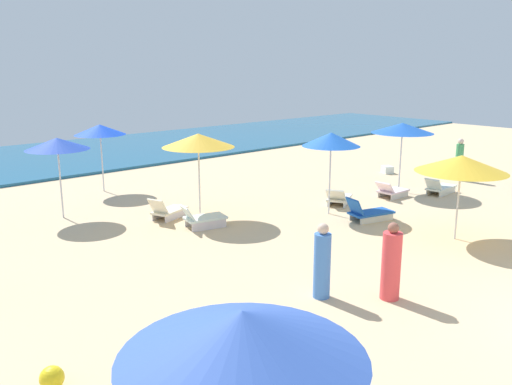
# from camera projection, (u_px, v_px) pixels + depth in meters

# --- Properties ---
(ocean) EXTENTS (60.00, 10.34, 0.12)m
(ocean) POSITION_uv_depth(u_px,v_px,m) (58.00, 157.00, 27.13)
(ocean) COLOR #1C5D86
(ocean) RESTS_ON ground_plane
(umbrella_0) EXTENTS (2.35, 2.35, 2.51)m
(umbrella_0) POSITION_uv_depth(u_px,v_px,m) (242.00, 335.00, 4.87)
(umbrella_0) COLOR silver
(umbrella_0) RESTS_ON ground_plane
(umbrella_1) EXTENTS (2.20, 2.20, 2.62)m
(umbrella_1) POSITION_uv_depth(u_px,v_px,m) (198.00, 140.00, 16.12)
(umbrella_1) COLOR silver
(umbrella_1) RESTS_ON ground_plane
(lounge_chair_1_0) EXTENTS (1.42, 0.96, 0.75)m
(lounge_chair_1_0) POSITION_uv_depth(u_px,v_px,m) (167.00, 211.00, 16.48)
(lounge_chair_1_0) COLOR silver
(lounge_chair_1_0) RESTS_ON ground_plane
(lounge_chair_1_1) EXTENTS (1.40, 0.94, 0.71)m
(lounge_chair_1_1) POSITION_uv_depth(u_px,v_px,m) (202.00, 218.00, 15.60)
(lounge_chair_1_1) COLOR silver
(lounge_chair_1_1) RESTS_ON ground_plane
(umbrella_2) EXTENTS (2.40, 2.40, 2.31)m
(umbrella_2) POSITION_uv_depth(u_px,v_px,m) (461.00, 164.00, 14.16)
(umbrella_2) COLOR silver
(umbrella_2) RESTS_ON ground_plane
(umbrella_5) EXTENTS (1.85, 1.85, 2.50)m
(umbrella_5) POSITION_uv_depth(u_px,v_px,m) (100.00, 130.00, 19.56)
(umbrella_5) COLOR silver
(umbrella_5) RESTS_ON ground_plane
(umbrella_6) EXTENTS (1.90, 1.90, 2.50)m
(umbrella_6) POSITION_uv_depth(u_px,v_px,m) (57.00, 144.00, 16.11)
(umbrella_6) COLOR silver
(umbrella_6) RESTS_ON ground_plane
(umbrella_7) EXTENTS (1.81, 1.81, 2.60)m
(umbrella_7) POSITION_uv_depth(u_px,v_px,m) (331.00, 139.00, 16.54)
(umbrella_7) COLOR silver
(umbrella_7) RESTS_ON ground_plane
(lounge_chair_7_0) EXTENTS (1.57, 0.98, 0.76)m
(lounge_chair_7_0) POSITION_uv_depth(u_px,v_px,m) (368.00, 212.00, 16.29)
(lounge_chair_7_0) COLOR silver
(lounge_chair_7_0) RESTS_ON ground_plane
(lounge_chair_7_1) EXTENTS (1.49, 1.16, 0.65)m
(lounge_chair_7_1) POSITION_uv_depth(u_px,v_px,m) (339.00, 198.00, 18.13)
(lounge_chair_7_1) COLOR silver
(lounge_chair_7_1) RESTS_ON ground_plane
(umbrella_8) EXTENTS (2.25, 2.25, 2.56)m
(umbrella_8) POSITION_uv_depth(u_px,v_px,m) (403.00, 128.00, 19.52)
(umbrella_8) COLOR silver
(umbrella_8) RESTS_ON ground_plane
(lounge_chair_8_0) EXTENTS (1.51, 0.66, 0.67)m
(lounge_chair_8_0) POSITION_uv_depth(u_px,v_px,m) (440.00, 188.00, 19.59)
(lounge_chair_8_0) COLOR silver
(lounge_chair_8_0) RESTS_ON ground_plane
(lounge_chair_8_1) EXTENTS (1.26, 0.68, 0.63)m
(lounge_chair_8_1) POSITION_uv_depth(u_px,v_px,m) (391.00, 191.00, 19.12)
(lounge_chair_8_1) COLOR silver
(lounge_chair_8_1) RESTS_ON ground_plane
(beachgoer_0) EXTENTS (0.52, 0.52, 1.62)m
(beachgoer_0) POSITION_uv_depth(u_px,v_px,m) (391.00, 264.00, 10.77)
(beachgoer_0) COLOR #F2474B
(beachgoer_0) RESTS_ON ground_plane
(beachgoer_1) EXTENTS (0.43, 0.43, 1.58)m
(beachgoer_1) POSITION_uv_depth(u_px,v_px,m) (322.00, 263.00, 10.84)
(beachgoer_1) COLOR #447BD1
(beachgoer_1) RESTS_ON ground_plane
(beachgoer_2) EXTENTS (0.39, 0.39, 1.72)m
(beachgoer_2) POSITION_uv_depth(u_px,v_px,m) (459.00, 160.00, 21.83)
(beachgoer_2) COLOR #439B5E
(beachgoer_2) RESTS_ON ground_plane
(cooler_box_0) EXTENTS (0.60, 0.65, 0.31)m
(cooler_box_0) POSITION_uv_depth(u_px,v_px,m) (387.00, 170.00, 23.37)
(cooler_box_0) COLOR silver
(cooler_box_0) RESTS_ON ground_plane
(beach_ball_1) EXTENTS (0.36, 0.36, 0.36)m
(beach_ball_1) POSITION_uv_depth(u_px,v_px,m) (52.00, 378.00, 7.86)
(beach_ball_1) COLOR yellow
(beach_ball_1) RESTS_ON ground_plane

